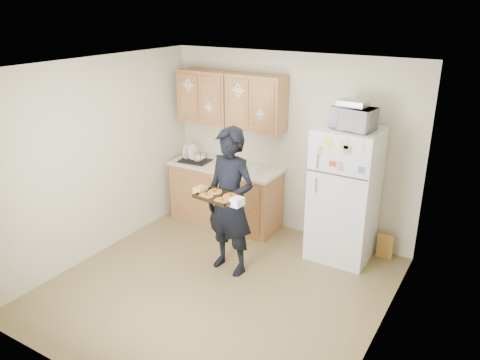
# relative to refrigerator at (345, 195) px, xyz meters

# --- Properties ---
(floor) EXTENTS (3.60, 3.60, 0.00)m
(floor) POSITION_rel_refrigerator_xyz_m (-0.95, -1.43, -0.85)
(floor) COLOR brown
(floor) RESTS_ON ground
(ceiling) EXTENTS (3.60, 3.60, 0.00)m
(ceiling) POSITION_rel_refrigerator_xyz_m (-0.95, -1.43, 1.65)
(ceiling) COLOR silver
(ceiling) RESTS_ON wall_back
(wall_back) EXTENTS (3.60, 0.04, 2.50)m
(wall_back) POSITION_rel_refrigerator_xyz_m (-0.95, 0.37, 0.40)
(wall_back) COLOR beige
(wall_back) RESTS_ON floor
(wall_front) EXTENTS (3.60, 0.04, 2.50)m
(wall_front) POSITION_rel_refrigerator_xyz_m (-0.95, -3.23, 0.40)
(wall_front) COLOR beige
(wall_front) RESTS_ON floor
(wall_left) EXTENTS (0.04, 3.60, 2.50)m
(wall_left) POSITION_rel_refrigerator_xyz_m (-2.75, -1.43, 0.40)
(wall_left) COLOR beige
(wall_left) RESTS_ON floor
(wall_right) EXTENTS (0.04, 3.60, 2.50)m
(wall_right) POSITION_rel_refrigerator_xyz_m (0.85, -1.43, 0.40)
(wall_right) COLOR beige
(wall_right) RESTS_ON floor
(refrigerator) EXTENTS (0.75, 0.70, 1.70)m
(refrigerator) POSITION_rel_refrigerator_xyz_m (0.00, 0.00, 0.00)
(refrigerator) COLOR silver
(refrigerator) RESTS_ON floor
(base_cabinet) EXTENTS (1.60, 0.60, 0.86)m
(base_cabinet) POSITION_rel_refrigerator_xyz_m (-1.80, 0.05, -0.42)
(base_cabinet) COLOR brown
(base_cabinet) RESTS_ON floor
(countertop) EXTENTS (1.64, 0.64, 0.04)m
(countertop) POSITION_rel_refrigerator_xyz_m (-1.80, 0.05, 0.03)
(countertop) COLOR beige
(countertop) RESTS_ON base_cabinet
(upper_cab_left) EXTENTS (0.80, 0.33, 0.75)m
(upper_cab_left) POSITION_rel_refrigerator_xyz_m (-2.20, 0.18, 0.98)
(upper_cab_left) COLOR brown
(upper_cab_left) RESTS_ON wall_back
(upper_cab_right) EXTENTS (0.80, 0.33, 0.75)m
(upper_cab_right) POSITION_rel_refrigerator_xyz_m (-1.38, 0.18, 0.98)
(upper_cab_right) COLOR brown
(upper_cab_right) RESTS_ON wall_back
(cereal_box) EXTENTS (0.20, 0.07, 0.32)m
(cereal_box) POSITION_rel_refrigerator_xyz_m (0.52, 0.24, -0.69)
(cereal_box) COLOR gold
(cereal_box) RESTS_ON floor
(person) EXTENTS (0.70, 0.50, 1.79)m
(person) POSITION_rel_refrigerator_xyz_m (-1.04, -1.03, 0.05)
(person) COLOR black
(person) RESTS_ON floor
(baking_tray) EXTENTS (0.50, 0.39, 0.04)m
(baking_tray) POSITION_rel_refrigerator_xyz_m (-1.01, -1.33, 0.23)
(baking_tray) COLOR black
(baking_tray) RESTS_ON person
(pizza_front_left) EXTENTS (0.16, 0.16, 0.02)m
(pizza_front_left) POSITION_rel_refrigerator_xyz_m (-1.12, -1.39, 0.24)
(pizza_front_left) COLOR orange
(pizza_front_left) RESTS_ON baking_tray
(pizza_front_right) EXTENTS (0.16, 0.16, 0.02)m
(pizza_front_right) POSITION_rel_refrigerator_xyz_m (-0.91, -1.41, 0.24)
(pizza_front_right) COLOR orange
(pizza_front_right) RESTS_ON baking_tray
(pizza_back_left) EXTENTS (0.16, 0.16, 0.02)m
(pizza_back_left) POSITION_rel_refrigerator_xyz_m (-1.11, -1.24, 0.24)
(pizza_back_left) COLOR orange
(pizza_back_left) RESTS_ON baking_tray
(pizza_back_right) EXTENTS (0.16, 0.16, 0.02)m
(pizza_back_right) POSITION_rel_refrigerator_xyz_m (-0.89, -1.26, 0.24)
(pizza_back_right) COLOR orange
(pizza_back_right) RESTS_ON baking_tray
(microwave) EXTENTS (0.52, 0.40, 0.27)m
(microwave) POSITION_rel_refrigerator_xyz_m (0.04, -0.05, 0.98)
(microwave) COLOR silver
(microwave) RESTS_ON refrigerator
(foil_pan) EXTENTS (0.35, 0.26, 0.07)m
(foil_pan) POSITION_rel_refrigerator_xyz_m (0.01, -0.02, 1.15)
(foil_pan) COLOR silver
(foil_pan) RESTS_ON microwave
(dish_rack) EXTENTS (0.46, 0.36, 0.17)m
(dish_rack) POSITION_rel_refrigerator_xyz_m (-2.28, -0.03, 0.14)
(dish_rack) COLOR black
(dish_rack) RESTS_ON countertop
(bowl) EXTENTS (0.23, 0.23, 0.05)m
(bowl) POSITION_rel_refrigerator_xyz_m (-2.23, -0.03, 0.09)
(bowl) COLOR white
(bowl) RESTS_ON dish_rack
(soap_bottle) EXTENTS (0.11, 0.11, 0.18)m
(soap_bottle) POSITION_rel_refrigerator_xyz_m (-1.22, -0.07, 0.14)
(soap_bottle) COLOR silver
(soap_bottle) RESTS_ON countertop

